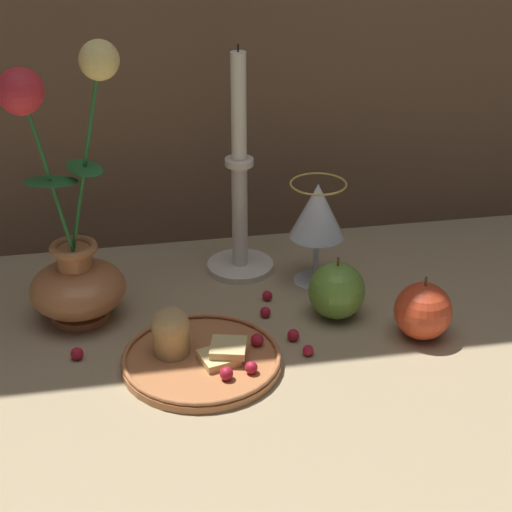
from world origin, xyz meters
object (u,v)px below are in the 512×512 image
(wine_glass, at_px, (317,214))
(plate_with_pastries, at_px, (196,353))
(apple_near_glass, at_px, (423,311))
(vase, at_px, (73,251))
(candlestick, at_px, (240,205))
(apple_beside_vase, at_px, (337,291))

(wine_glass, bearing_deg, plate_with_pastries, -137.51)
(apple_near_glass, bearing_deg, vase, 164.01)
(plate_with_pastries, height_order, candlestick, candlestick)
(wine_glass, relative_size, candlestick, 0.46)
(vase, height_order, apple_near_glass, vase)
(plate_with_pastries, xyz_separation_m, wine_glass, (0.20, 0.18, 0.09))
(vase, xyz_separation_m, apple_near_glass, (0.44, -0.13, -0.06))
(plate_with_pastries, relative_size, candlestick, 0.59)
(vase, relative_size, apple_beside_vase, 4.20)
(apple_beside_vase, height_order, apple_near_glass, apple_beside_vase)
(vase, distance_m, plate_with_pastries, 0.22)
(vase, bearing_deg, apple_near_glass, -15.99)
(apple_near_glass, bearing_deg, apple_beside_vase, 144.41)
(candlestick, distance_m, apple_near_glass, 0.31)
(vase, relative_size, wine_glass, 2.42)
(wine_glass, xyz_separation_m, candlestick, (-0.10, 0.06, -0.00))
(plate_with_pastries, xyz_separation_m, candlestick, (0.09, 0.24, 0.09))
(apple_near_glass, bearing_deg, wine_glass, 121.05)
(plate_with_pastries, height_order, apple_near_glass, apple_near_glass)
(plate_with_pastries, relative_size, wine_glass, 1.29)
(apple_beside_vase, xyz_separation_m, apple_near_glass, (0.10, -0.07, -0.00))
(wine_glass, bearing_deg, candlestick, 151.61)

